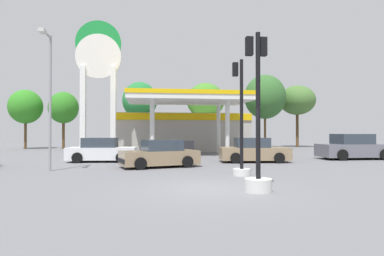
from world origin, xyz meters
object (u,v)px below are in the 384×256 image
(car_1, at_px, (254,151))
(tree_3, at_px, (206,101))
(tree_4, at_px, (265,97))
(tree_5, at_px, (297,100))
(car_0, at_px, (102,151))
(tree_2, at_px, (140,101))
(station_pole_sign, at_px, (98,71))
(corner_streetlamp, at_px, (49,88))
(tree_1, at_px, (64,108))
(car_3, at_px, (354,148))
(traffic_signal_1, at_px, (258,146))
(tree_0, at_px, (26,107))
(traffic_signal_0, at_px, (241,140))
(car_4, at_px, (160,155))

(car_1, relative_size, tree_3, 0.60)
(tree_4, bearing_deg, tree_5, 17.30)
(car_0, distance_m, tree_2, 16.99)
(tree_5, bearing_deg, station_pole_sign, -155.06)
(tree_5, distance_m, corner_streetlamp, 30.16)
(tree_1, relative_size, tree_5, 0.84)
(station_pole_sign, height_order, tree_2, station_pole_sign)
(tree_3, bearing_deg, corner_streetlamp, -119.25)
(car_3, bearing_deg, car_1, -171.21)
(station_pole_sign, bearing_deg, traffic_signal_1, -67.38)
(station_pole_sign, relative_size, tree_0, 1.70)
(tree_0, xyz_separation_m, tree_5, (29.93, -0.07, 1.05))
(traffic_signal_0, distance_m, tree_4, 24.03)
(car_0, bearing_deg, tree_1, 110.75)
(corner_streetlamp, bearing_deg, car_3, 13.78)
(car_1, height_order, corner_streetlamp, corner_streetlamp)
(car_0, relative_size, tree_0, 0.67)
(tree_0, bearing_deg, car_1, -43.00)
(car_3, xyz_separation_m, tree_3, (-7.29, 14.55, 4.35))
(tree_1, distance_m, tree_4, 21.75)
(traffic_signal_0, height_order, tree_2, tree_2)
(car_1, bearing_deg, traffic_signal_1, -107.72)
(car_3, height_order, tree_2, tree_2)
(traffic_signal_1, relative_size, tree_4, 0.60)
(tree_1, relative_size, tree_2, 0.83)
(car_3, relative_size, tree_5, 0.65)
(car_1, bearing_deg, tree_4, 67.55)
(car_4, height_order, tree_0, tree_0)
(station_pole_sign, height_order, car_0, station_pole_sign)
(car_0, relative_size, tree_4, 0.52)
(car_3, relative_size, tree_4, 0.58)
(traffic_signal_1, bearing_deg, tree_3, 83.41)
(tree_3, bearing_deg, tree_5, 9.32)
(traffic_signal_1, bearing_deg, car_1, 72.28)
(traffic_signal_1, relative_size, tree_3, 0.69)
(traffic_signal_1, bearing_deg, tree_5, 62.34)
(traffic_signal_1, height_order, tree_5, tree_5)
(car_0, relative_size, tree_2, 0.58)
(tree_0, height_order, tree_4, tree_4)
(car_0, height_order, tree_3, tree_3)
(tree_2, bearing_deg, tree_3, -16.23)
(tree_0, xyz_separation_m, corner_streetlamp, (8.14, -20.85, -0.60))
(tree_5, bearing_deg, traffic_signal_0, -120.26)
(tree_4, distance_m, corner_streetlamp, 26.11)
(station_pole_sign, height_order, tree_1, station_pole_sign)
(car_0, distance_m, car_3, 16.16)
(traffic_signal_1, bearing_deg, tree_4, 69.25)
(tree_1, xyz_separation_m, tree_4, (21.67, -1.28, 1.32))
(station_pole_sign, distance_m, corner_streetlamp, 11.30)
(tree_4, bearing_deg, tree_2, 173.48)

